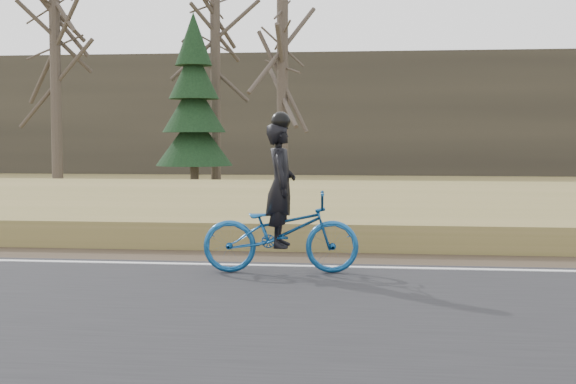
# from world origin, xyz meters

# --- Properties ---
(ground) EXTENTS (120.00, 120.00, 0.00)m
(ground) POSITION_xyz_m (0.00, 0.00, 0.00)
(ground) COLOR olive
(ground) RESTS_ON ground
(road) EXTENTS (120.00, 6.00, 0.06)m
(road) POSITION_xyz_m (0.00, -2.50, 0.03)
(road) COLOR black
(road) RESTS_ON ground
(edge_line) EXTENTS (120.00, 0.12, 0.01)m
(edge_line) POSITION_xyz_m (0.00, 0.20, 0.07)
(edge_line) COLOR silver
(edge_line) RESTS_ON road
(shoulder) EXTENTS (120.00, 1.60, 0.04)m
(shoulder) POSITION_xyz_m (0.00, 1.20, 0.02)
(shoulder) COLOR #473A2B
(shoulder) RESTS_ON ground
(embankment) EXTENTS (120.00, 5.00, 0.44)m
(embankment) POSITION_xyz_m (0.00, 4.20, 0.22)
(embankment) COLOR olive
(embankment) RESTS_ON ground
(ballast) EXTENTS (120.00, 3.00, 0.45)m
(ballast) POSITION_xyz_m (0.00, 8.00, 0.23)
(ballast) COLOR slate
(ballast) RESTS_ON ground
(railroad) EXTENTS (120.00, 2.40, 0.29)m
(railroad) POSITION_xyz_m (0.00, 8.00, 0.53)
(railroad) COLOR black
(railroad) RESTS_ON ballast
(treeline_backdrop) EXTENTS (120.00, 4.00, 6.00)m
(treeline_backdrop) POSITION_xyz_m (0.00, 30.00, 3.00)
(treeline_backdrop) COLOR #383328
(treeline_backdrop) RESTS_ON ground
(cyclist) EXTENTS (2.16, 0.91, 2.18)m
(cyclist) POSITION_xyz_m (-3.16, -0.34, 0.75)
(cyclist) COLOR navy
(cyclist) RESTS_ON road
(bare_tree_far_left) EXTENTS (0.36, 0.36, 7.81)m
(bare_tree_far_left) POSITION_xyz_m (-12.45, 14.35, 3.90)
(bare_tree_far_left) COLOR #4A4036
(bare_tree_far_left) RESTS_ON ground
(bare_tree_left) EXTENTS (0.36, 0.36, 7.52)m
(bare_tree_left) POSITION_xyz_m (-7.70, 17.13, 3.76)
(bare_tree_left) COLOR #4A4036
(bare_tree_left) RESTS_ON ground
(bare_tree_near_left) EXTENTS (0.36, 0.36, 6.80)m
(bare_tree_near_left) POSITION_xyz_m (-4.88, 13.77, 3.40)
(bare_tree_near_left) COLOR #4A4036
(bare_tree_near_left) RESTS_ON ground
(conifer) EXTENTS (2.60, 2.60, 6.07)m
(conifer) POSITION_xyz_m (-8.11, 15.54, 2.87)
(conifer) COLOR #4A4036
(conifer) RESTS_ON ground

